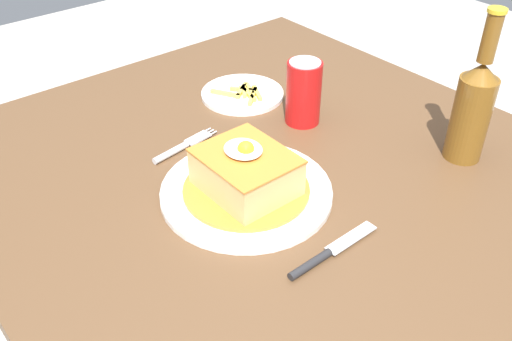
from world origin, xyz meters
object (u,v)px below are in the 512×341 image
object	(u,v)px
main_plate	(246,191)
fork	(180,148)
knife	(322,256)
soda_can	(304,93)
side_plate_fries	(243,94)
beer_bottle_amber	(473,106)

from	to	relation	value
main_plate	fork	size ratio (longest dim) A/B	1.94
main_plate	knife	bearing A→B (deg)	-2.84
main_plate	soda_can	size ratio (longest dim) A/B	2.21
fork	side_plate_fries	xyz separation A→B (m)	(-0.09, 0.21, -0.00)
fork	side_plate_fries	bearing A→B (deg)	112.48
beer_bottle_amber	side_plate_fries	world-z (taller)	beer_bottle_amber
soda_can	side_plate_fries	world-z (taller)	soda_can
soda_can	beer_bottle_amber	world-z (taller)	beer_bottle_amber
fork	beer_bottle_amber	distance (m)	0.50
fork	soda_can	bearing A→B (deg)	75.06
main_plate	knife	world-z (taller)	main_plate
beer_bottle_amber	main_plate	bearing A→B (deg)	-112.91
knife	beer_bottle_amber	world-z (taller)	beer_bottle_amber
soda_can	main_plate	bearing A→B (deg)	-63.77
main_plate	knife	xyz separation A→B (m)	(0.18, -0.01, -0.00)
side_plate_fries	soda_can	bearing A→B (deg)	9.66
main_plate	knife	distance (m)	0.18
side_plate_fries	beer_bottle_amber	bearing A→B (deg)	20.87
fork	knife	bearing A→B (deg)	0.21
knife	beer_bottle_amber	size ratio (longest dim) A/B	0.62
side_plate_fries	fork	bearing A→B (deg)	-67.52
beer_bottle_amber	side_plate_fries	distance (m)	0.46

